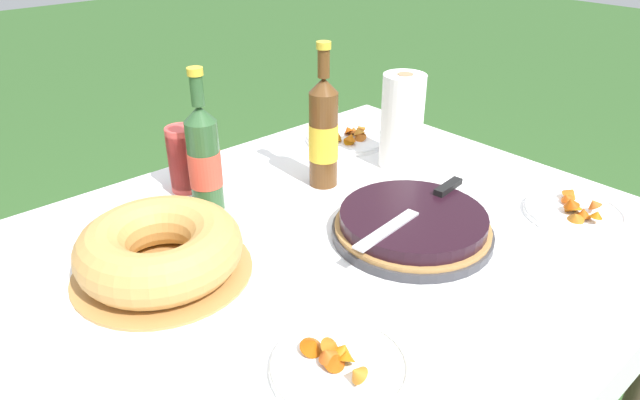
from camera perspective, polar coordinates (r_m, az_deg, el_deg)
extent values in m
cube|color=brown|center=(1.18, -0.87, -6.12)|extent=(1.48, 1.11, 0.03)
cylinder|color=brown|center=(2.08, 4.32, -1.71)|extent=(0.06, 0.06, 0.71)
cube|color=white|center=(1.17, -0.88, -5.31)|extent=(1.49, 1.12, 0.00)
cube|color=white|center=(1.60, -14.13, 1.57)|extent=(1.49, 0.00, 0.10)
cube|color=white|center=(1.71, 18.24, 2.73)|extent=(0.00, 1.12, 0.10)
cylinder|color=#38383D|center=(1.23, 9.16, -3.22)|extent=(0.34, 0.34, 0.02)
cylinder|color=#B78447|center=(1.22, 9.22, -2.62)|extent=(0.33, 0.33, 0.01)
cylinder|color=black|center=(1.21, 9.28, -1.85)|extent=(0.31, 0.31, 0.03)
cube|color=silver|center=(1.13, 6.73, -2.96)|extent=(0.19, 0.05, 0.00)
cube|color=black|center=(1.31, 12.70, 1.30)|extent=(0.09, 0.03, 0.01)
cylinder|color=#B78447|center=(1.15, -15.39, -6.85)|extent=(0.34, 0.34, 0.01)
torus|color=tan|center=(1.12, -15.74, -4.64)|extent=(0.31, 0.31, 0.10)
cylinder|color=#E04C47|center=(1.42, -13.36, 2.76)|extent=(0.07, 0.07, 0.09)
cylinder|color=#E04C47|center=(1.42, -13.42, 3.24)|extent=(0.07, 0.07, 0.09)
cylinder|color=#E04C47|center=(1.41, -13.48, 3.71)|extent=(0.07, 0.07, 0.09)
cylinder|color=#E04C47|center=(1.41, -13.53, 4.19)|extent=(0.07, 0.07, 0.09)
cylinder|color=#E04C47|center=(1.40, -13.59, 4.68)|extent=(0.07, 0.07, 0.09)
cylinder|color=#E04C47|center=(1.40, -13.65, 5.17)|extent=(0.07, 0.07, 0.09)
torus|color=#E04C47|center=(1.38, -13.88, 6.98)|extent=(0.07, 0.07, 0.01)
cylinder|color=#2D562D|center=(1.30, -11.43, 3.28)|extent=(0.07, 0.07, 0.21)
cylinder|color=#E54C38|center=(1.30, -11.41, 3.10)|extent=(0.07, 0.07, 0.08)
cone|color=#2D562D|center=(1.25, -11.97, 8.45)|extent=(0.07, 0.07, 0.04)
cylinder|color=#2D562D|center=(1.23, -12.21, 10.65)|extent=(0.03, 0.03, 0.06)
cylinder|color=gold|center=(1.22, -12.41, 12.46)|extent=(0.03, 0.03, 0.02)
cylinder|color=brown|center=(1.38, 0.34, 6.03)|extent=(0.07, 0.07, 0.24)
cylinder|color=yellow|center=(1.39, 0.34, 5.85)|extent=(0.07, 0.07, 0.09)
cone|color=brown|center=(1.34, 0.36, 11.42)|extent=(0.07, 0.07, 0.04)
cylinder|color=brown|center=(1.32, 0.37, 13.51)|extent=(0.03, 0.03, 0.06)
cylinder|color=gold|center=(1.31, 0.37, 15.22)|extent=(0.03, 0.03, 0.02)
cylinder|color=white|center=(0.91, 2.05, -16.38)|extent=(0.22, 0.22, 0.01)
torus|color=white|center=(0.90, 2.06, -16.02)|extent=(0.22, 0.22, 0.01)
cone|color=#C2510D|center=(0.89, 1.59, -15.73)|extent=(0.05, 0.05, 0.04)
cone|color=#CC5518|center=(0.89, 0.68, -15.12)|extent=(0.04, 0.04, 0.03)
cone|color=#AC650B|center=(0.89, 2.67, -15.31)|extent=(0.04, 0.04, 0.04)
cone|color=#AC6819|center=(0.90, 1.25, -14.29)|extent=(0.05, 0.04, 0.04)
cone|color=#B5510A|center=(0.91, -0.71, -14.22)|extent=(0.05, 0.05, 0.03)
cone|color=#B26C11|center=(0.90, 2.35, -14.70)|extent=(0.05, 0.04, 0.03)
cone|color=orange|center=(0.87, 3.65, -16.86)|extent=(0.04, 0.04, 0.04)
cylinder|color=white|center=(1.69, 2.65, 6.06)|extent=(0.23, 0.23, 0.01)
torus|color=white|center=(1.68, 2.66, 6.32)|extent=(0.23, 0.23, 0.01)
cone|color=#BE6A0E|center=(1.65, 1.78, 6.42)|extent=(0.05, 0.05, 0.03)
cone|color=orange|center=(1.69, 1.70, 6.59)|extent=(0.04, 0.04, 0.02)
cone|color=#AE5A16|center=(1.69, 3.97, 7.17)|extent=(0.04, 0.04, 0.04)
cone|color=#BF731F|center=(1.67, 3.86, 6.90)|extent=(0.05, 0.06, 0.04)
cone|color=#AF571A|center=(1.67, 3.90, 6.45)|extent=(0.06, 0.06, 0.05)
cone|color=#A95218|center=(1.70, 3.39, 6.97)|extent=(0.04, 0.04, 0.04)
cone|color=#B87620|center=(1.68, 1.61, 6.68)|extent=(0.04, 0.04, 0.03)
cone|color=#AF4309|center=(1.71, 2.83, 7.07)|extent=(0.04, 0.04, 0.04)
cone|color=#B46809|center=(1.64, 3.00, 5.98)|extent=(0.05, 0.05, 0.04)
cone|color=#BD580A|center=(1.63, 3.09, 6.28)|extent=(0.05, 0.05, 0.04)
cylinder|color=white|center=(1.41, 24.08, -1.23)|extent=(0.22, 0.22, 0.01)
torus|color=white|center=(1.41, 24.14, -0.95)|extent=(0.22, 0.22, 0.01)
cone|color=#AB4308|center=(1.39, 23.82, -0.21)|extent=(0.04, 0.04, 0.03)
cone|color=#C75F1F|center=(1.41, 25.70, -0.29)|extent=(0.03, 0.04, 0.03)
cone|color=#C75011|center=(1.43, 23.43, 0.28)|extent=(0.04, 0.04, 0.03)
cone|color=#B14A0C|center=(1.39, 24.86, -1.18)|extent=(0.04, 0.04, 0.03)
cone|color=#AD631A|center=(1.36, 24.17, -1.55)|extent=(0.06, 0.05, 0.04)
cone|color=orange|center=(1.40, 24.02, -0.53)|extent=(0.06, 0.06, 0.05)
cone|color=#B76717|center=(1.40, 23.70, -0.33)|extent=(0.05, 0.04, 0.04)
cone|color=#C06116|center=(1.45, 23.81, 0.71)|extent=(0.04, 0.04, 0.03)
cone|color=#AF5D09|center=(1.37, 25.97, -1.30)|extent=(0.03, 0.03, 0.02)
cylinder|color=white|center=(1.50, 8.19, 7.79)|extent=(0.11, 0.11, 0.25)
cylinder|color=#9E7A56|center=(1.46, 8.53, 12.34)|extent=(0.04, 0.04, 0.00)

